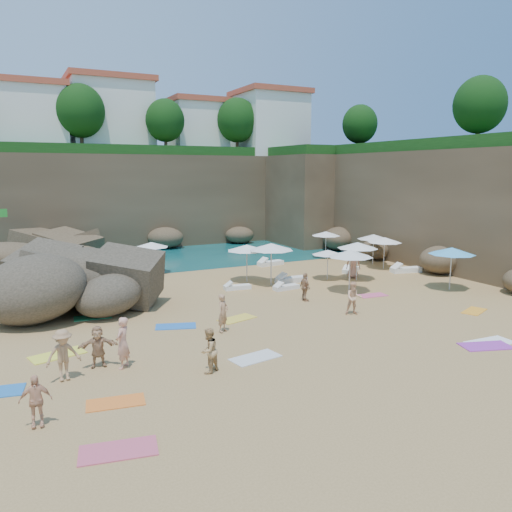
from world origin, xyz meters
name	(u,v)px	position (x,y,z in m)	size (l,w,h in m)	color
ground	(247,309)	(0.00, 0.00, 0.00)	(120.00, 120.00, 0.00)	tan
seawater	(120,237)	(0.00, 30.00, 0.00)	(120.00, 120.00, 0.00)	#0C4751
cliff_back	(151,199)	(2.00, 25.00, 4.00)	(44.00, 8.00, 8.00)	brown
cliff_right	(421,205)	(19.00, 8.00, 4.00)	(8.00, 30.00, 8.00)	brown
cliff_corner	(315,198)	(17.00, 20.00, 4.00)	(10.00, 12.00, 8.00)	brown
clifftop_buildings	(156,121)	(2.96, 25.79, 11.24)	(28.48, 9.48, 7.00)	white
clifftop_trees	(198,115)	(4.78, 19.52, 11.26)	(35.60, 23.82, 4.40)	#11380F
rock_outcrop	(80,306)	(-7.24, 4.24, 0.00)	(7.15, 5.36, 2.86)	brown
parasol_0	(151,245)	(-1.92, 10.35, 1.92)	(2.21, 2.21, 2.09)	silver
parasol_1	(247,248)	(2.59, 5.41, 2.09)	(2.41, 2.41, 2.28)	silver
parasol_2	(326,234)	(11.60, 10.20, 1.90)	(2.19, 2.19, 2.07)	silver
parasol_3	(374,237)	(13.12, 6.47, 2.00)	(2.31, 2.31, 2.18)	silver
parasol_4	(328,252)	(7.29, 3.71, 1.71)	(1.97, 1.97, 1.86)	silver
parasol_5	(271,247)	(3.50, 4.01, 2.28)	(2.63, 2.63, 2.48)	silver
parasol_8	(385,240)	(12.74, 4.87, 2.00)	(2.30, 2.30, 2.18)	silver
parasol_9	(358,245)	(8.86, 2.84, 2.16)	(2.49, 2.49, 2.35)	silver
parasol_10	(452,251)	(12.02, -1.54, 2.22)	(2.55, 2.55, 2.42)	silver
parasol_11	(350,253)	(6.53, 0.51, 2.18)	(2.51, 2.51, 2.37)	silver
lounger_0	(291,280)	(4.93, 4.11, 0.15)	(1.94, 0.65, 0.30)	silver
lounger_1	(271,263)	(6.39, 9.45, 0.15)	(1.92, 0.64, 0.30)	white
lounger_2	(351,270)	(10.06, 4.97, 0.13)	(1.69, 0.56, 0.26)	white
lounger_3	(237,287)	(1.25, 3.88, 0.12)	(1.53, 0.51, 0.24)	white
lounger_4	(406,270)	(13.27, 3.26, 0.16)	(2.05, 0.68, 0.32)	white
lounger_5	(286,287)	(3.72, 2.60, 0.12)	(1.55, 0.52, 0.24)	white
towel_1	(118,450)	(-8.18, -9.93, 0.02)	(1.84, 0.92, 0.03)	#CD4F67
towel_2	(116,402)	(-7.74, -7.34, 0.01)	(1.65, 0.82, 0.03)	orange
towel_4	(57,355)	(-8.89, -2.54, 0.02)	(1.87, 0.94, 0.03)	yellow
towel_5	(255,358)	(-2.54, -6.02, 0.02)	(1.81, 0.90, 0.03)	silver
towel_6	(486,346)	(5.93, -8.90, 0.02)	(1.90, 0.95, 0.03)	purple
towel_8	(176,326)	(-3.98, -1.19, 0.02)	(1.72, 0.86, 0.03)	blue
towel_9	(372,295)	(7.17, -0.70, 0.01)	(1.59, 0.79, 0.03)	#DD5686
towel_10	(474,311)	(9.57, -5.29, 0.01)	(1.53, 0.77, 0.03)	#FFA128
towel_11	(93,317)	(-6.99, 1.82, 0.01)	(1.64, 0.82, 0.03)	#30A95E
towel_12	(237,319)	(-1.14, -1.35, 0.02)	(1.71, 0.86, 0.03)	yellow
towel_13	(490,342)	(6.42, -8.70, 0.02)	(1.90, 0.95, 0.03)	white
person_stand_1	(209,351)	(-4.50, -6.46, 0.76)	(0.74, 0.58, 1.53)	tan
person_stand_2	(117,262)	(-3.99, 11.21, 0.79)	(1.03, 0.42, 1.59)	tan
person_stand_3	(305,287)	(3.30, -0.05, 0.74)	(0.87, 0.36, 1.48)	#AA7A55
person_stand_4	(353,264)	(9.01, 3.40, 0.89)	(0.87, 0.48, 1.79)	tan
person_stand_5	(74,266)	(-6.68, 10.62, 0.87)	(1.61, 0.46, 1.74)	#B26B59
person_stand_6	(123,343)	(-6.96, -4.78, 0.89)	(0.65, 0.43, 1.78)	tan
person_lie_0	(65,374)	(-8.88, -5.02, 0.22)	(1.08, 1.67, 0.44)	#AA7E55
person_lie_1	(37,421)	(-9.85, -7.81, 0.17)	(0.82, 1.40, 0.34)	#E7AB83
person_lie_3	(99,362)	(-7.71, -4.34, 0.19)	(1.32, 1.42, 0.38)	tan
person_lie_4	(223,328)	(-2.43, -2.78, 0.19)	(0.58, 1.58, 0.38)	tan
person_lie_5	(353,309)	(4.03, -3.14, 0.29)	(0.74, 1.53, 0.58)	#F0B688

